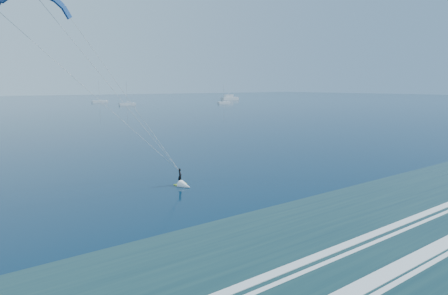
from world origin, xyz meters
TOP-DOWN VIEW (x-y plane):
  - kitesurfer_rig at (-12.99, 28.89)m, footprint 19.85×6.19m
  - motor_yacht at (155.95, 226.36)m, footprint 14.11×3.76m
  - sailboat_4 at (64.10, 242.49)m, footprint 9.78×2.40m
  - sailboat_5 at (63.46, 199.50)m, footprint 9.08×2.40m
  - sailboat_6 at (117.23, 182.94)m, footprint 8.26×2.40m

SIDE VIEW (x-z plane):
  - sailboat_6 at x=117.23m, z-range -4.95..6.31m
  - sailboat_5 at x=63.46m, z-range -5.49..6.86m
  - sailboat_4 at x=64.10m, z-range -5.88..7.27m
  - motor_yacht at x=155.95m, z-range -1.44..4.51m
  - kitesurfer_rig at x=-12.99m, z-range 0.17..19.34m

